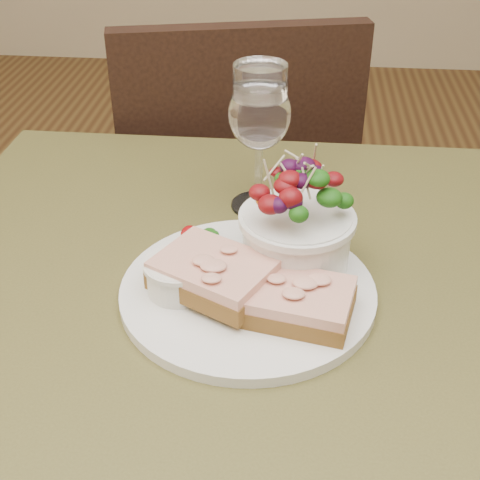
# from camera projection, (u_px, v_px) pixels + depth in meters

# --- Properties ---
(cafe_table) EXTENTS (0.80, 0.80, 0.75)m
(cafe_table) POSITION_uv_depth(u_px,v_px,m) (249.00, 370.00, 0.76)
(cafe_table) COLOR #47441E
(cafe_table) RESTS_ON ground
(chair_far) EXTENTS (0.51, 0.51, 0.90)m
(chair_far) POSITION_uv_depth(u_px,v_px,m) (230.00, 274.00, 1.51)
(chair_far) COLOR black
(chair_far) RESTS_ON ground
(dinner_plate) EXTENTS (0.27, 0.27, 0.01)m
(dinner_plate) POSITION_uv_depth(u_px,v_px,m) (248.00, 291.00, 0.71)
(dinner_plate) COLOR white
(dinner_plate) RESTS_ON cafe_table
(sandwich_front) EXTENTS (0.12, 0.10, 0.03)m
(sandwich_front) POSITION_uv_depth(u_px,v_px,m) (297.00, 301.00, 0.66)
(sandwich_front) COLOR #4F2C15
(sandwich_front) RESTS_ON dinner_plate
(sandwich_back) EXTENTS (0.14, 0.13, 0.03)m
(sandwich_back) POSITION_uv_depth(u_px,v_px,m) (214.00, 274.00, 0.69)
(sandwich_back) COLOR #4F2C15
(sandwich_back) RESTS_ON dinner_plate
(ramekin) EXTENTS (0.07, 0.07, 0.04)m
(ramekin) POSITION_uv_depth(u_px,v_px,m) (179.00, 275.00, 0.69)
(ramekin) COLOR silver
(ramekin) RESTS_ON dinner_plate
(salad_bowl) EXTENTS (0.12, 0.12, 0.13)m
(salad_bowl) POSITION_uv_depth(u_px,v_px,m) (297.00, 216.00, 0.71)
(salad_bowl) COLOR white
(salad_bowl) RESTS_ON dinner_plate
(garnish) EXTENTS (0.05, 0.04, 0.02)m
(garnish) POSITION_uv_depth(u_px,v_px,m) (199.00, 234.00, 0.78)
(garnish) COLOR #0D3A0A
(garnish) RESTS_ON dinner_plate
(wine_glass) EXTENTS (0.08, 0.08, 0.18)m
(wine_glass) POSITION_uv_depth(u_px,v_px,m) (260.00, 118.00, 0.80)
(wine_glass) COLOR white
(wine_glass) RESTS_ON cafe_table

